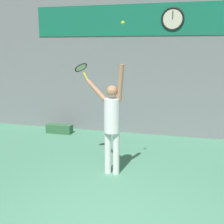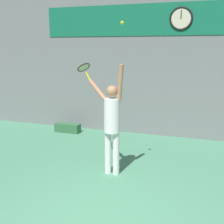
# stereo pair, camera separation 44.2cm
# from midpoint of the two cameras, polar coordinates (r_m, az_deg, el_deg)

# --- Properties ---
(back_wall) EXTENTS (18.00, 0.10, 5.00)m
(back_wall) POSITION_cam_midpoint_polar(r_m,az_deg,el_deg) (8.91, 11.64, 11.43)
(back_wall) COLOR slate
(back_wall) RESTS_ON ground_plane
(sponsor_banner) EXTENTS (7.33, 0.02, 0.86)m
(sponsor_banner) POSITION_cam_midpoint_polar(r_m,az_deg,el_deg) (8.88, 11.79, 16.32)
(sponsor_banner) COLOR #146B4C
(scoreboard_clock) EXTENTS (0.62, 0.06, 0.62)m
(scoreboard_clock) POSITION_cam_midpoint_polar(r_m,az_deg,el_deg) (8.82, 13.98, 16.26)
(scoreboard_clock) COLOR beige
(tennis_player) EXTENTS (0.94, 0.60, 2.21)m
(tennis_player) POSITION_cam_midpoint_polar(r_m,az_deg,el_deg) (6.13, 2.01, -1.53)
(tennis_player) COLOR white
(tennis_player) RESTS_ON ground_plane
(tennis_racket) EXTENTS (0.39, 0.37, 0.38)m
(tennis_racket) POSITION_cam_midpoint_polar(r_m,az_deg,el_deg) (6.71, -3.23, 7.98)
(tennis_racket) COLOR yellow
(tennis_ball) EXTENTS (0.07, 0.07, 0.07)m
(tennis_ball) POSITION_cam_midpoint_polar(r_m,az_deg,el_deg) (5.78, 4.16, 15.97)
(tennis_ball) COLOR #CCDB2D
(water_bottle) EXTENTS (0.08, 0.08, 0.25)m
(water_bottle) POSITION_cam_midpoint_polar(r_m,az_deg,el_deg) (9.48, -5.30, -2.97)
(water_bottle) COLOR #198CCC
(water_bottle) RESTS_ON ground_plane
(equipment_bag) EXTENTS (0.77, 0.28, 0.26)m
(equipment_bag) POSITION_cam_midpoint_polar(r_m,az_deg,el_deg) (9.47, -6.79, -2.91)
(equipment_bag) COLOR #33663F
(equipment_bag) RESTS_ON ground_plane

